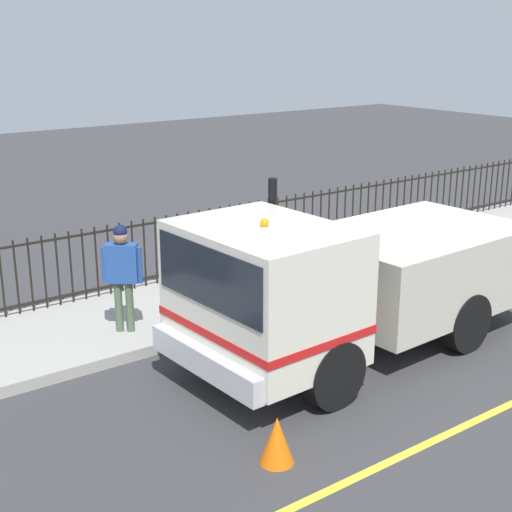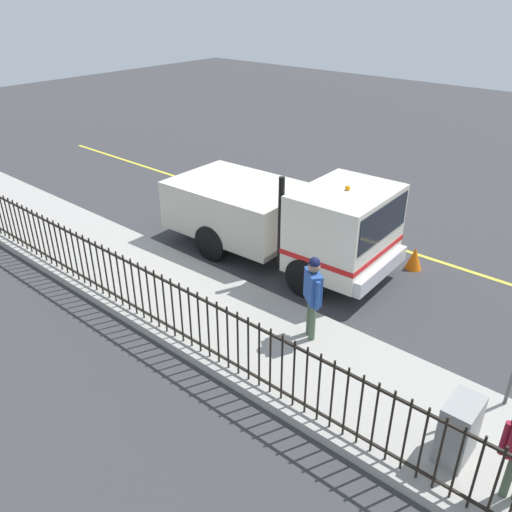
# 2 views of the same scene
# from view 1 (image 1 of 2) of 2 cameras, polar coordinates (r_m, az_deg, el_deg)

# --- Properties ---
(ground_plane) EXTENTS (57.82, 57.82, 0.00)m
(ground_plane) POSITION_cam_1_polar(r_m,az_deg,el_deg) (13.14, 11.92, -4.99)
(ground_plane) COLOR #38383A
(ground_plane) RESTS_ON ground
(sidewalk_slab) EXTENTS (2.78, 26.28, 0.18)m
(sidewalk_slab) POSITION_cam_1_polar(r_m,az_deg,el_deg) (14.97, 4.01, -1.53)
(sidewalk_slab) COLOR #A3A099
(sidewalk_slab) RESTS_ON ground
(work_truck) EXTENTS (2.71, 6.20, 2.71)m
(work_truck) POSITION_cam_1_polar(r_m,az_deg,el_deg) (11.16, 6.57, -1.70)
(work_truck) COLOR silver
(work_truck) RESTS_ON ground
(worker_standing) EXTENTS (0.49, 0.54, 1.78)m
(worker_standing) POSITION_cam_1_polar(r_m,az_deg,el_deg) (11.82, -10.38, -0.85)
(worker_standing) COLOR #264C99
(worker_standing) RESTS_ON sidewalk_slab
(iron_fence) EXTENTS (0.04, 22.38, 1.33)m
(iron_fence) POSITION_cam_1_polar(r_m,az_deg,el_deg) (15.61, 1.32, 2.21)
(iron_fence) COLOR black
(iron_fence) RESTS_ON sidewalk_slab
(traffic_cone) EXTENTS (0.41, 0.41, 0.59)m
(traffic_cone) POSITION_cam_1_polar(r_m,az_deg,el_deg) (8.80, 1.64, -14.12)
(traffic_cone) COLOR orange
(traffic_cone) RESTS_ON ground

